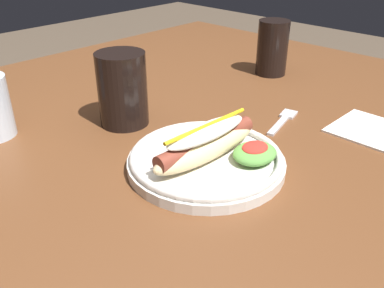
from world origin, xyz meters
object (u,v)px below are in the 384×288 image
(hot_dog_plate, at_px, (209,155))
(soda_cup, at_px, (272,48))
(extra_cup, at_px, (122,89))
(fork, at_px, (283,120))
(napkin, at_px, (369,130))

(hot_dog_plate, relative_size, soda_cup, 1.87)
(extra_cup, bearing_deg, soda_cup, -4.62)
(fork, height_order, napkin, same)
(fork, height_order, extra_cup, extra_cup)
(napkin, bearing_deg, fork, 118.81)
(hot_dog_plate, relative_size, extra_cup, 1.80)
(soda_cup, bearing_deg, extra_cup, 175.38)
(extra_cup, bearing_deg, fork, -44.92)
(fork, bearing_deg, hot_dog_plate, 168.50)
(hot_dog_plate, height_order, soda_cup, soda_cup)
(hot_dog_plate, bearing_deg, napkin, -22.88)
(soda_cup, xyz_separation_m, extra_cup, (-0.43, 0.03, 0.00))
(fork, bearing_deg, extra_cup, 121.24)
(hot_dog_plate, distance_m, extra_cup, 0.23)
(napkin, bearing_deg, hot_dog_plate, 157.12)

